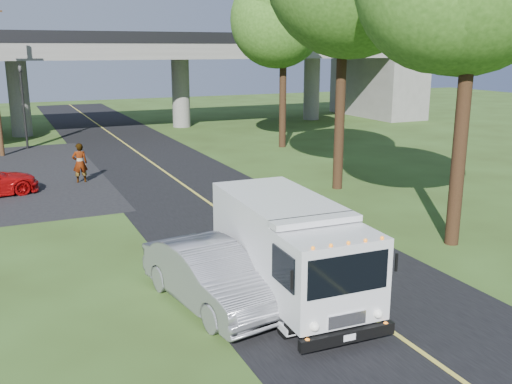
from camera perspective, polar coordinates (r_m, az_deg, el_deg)
ground at (r=15.78m, az=6.55°, el=-8.99°), size 120.00×120.00×0.00m
road at (r=24.42m, az=-5.55°, el=-0.53°), size 7.00×90.00×0.02m
lane_line at (r=24.42m, az=-5.55°, el=-0.48°), size 0.12×90.00×0.01m
overpass at (r=45.05m, az=-15.07°, el=11.65°), size 54.00×10.00×7.30m
traffic_signal at (r=38.53m, az=-22.29°, el=8.71°), size 0.18×0.22×5.20m
tree_right_far at (r=36.39m, az=3.21°, el=17.51°), size 5.77×5.67×10.99m
step_van at (r=14.35m, az=3.25°, el=-5.47°), size 2.42×6.06×2.51m
silver_sedan at (r=14.21m, az=-4.63°, el=-8.30°), size 2.38×4.84×1.53m
pedestrian at (r=28.08m, az=-17.20°, el=2.79°), size 0.69×0.45×1.88m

